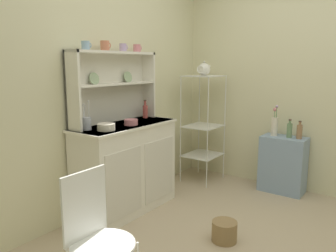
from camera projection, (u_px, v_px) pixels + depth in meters
wall_back at (102, 83)px, 3.24m from camera, size 3.84×0.05×2.50m
wall_right at (321, 81)px, 3.59m from camera, size 0.05×3.84×2.50m
hutch_cabinet at (126, 167)px, 3.26m from camera, size 1.08×0.45×0.87m
hutch_shelf_unit at (112, 81)px, 3.21m from camera, size 1.01×0.18×0.68m
bakers_rack at (203, 118)px, 4.07m from camera, size 0.45×0.39×1.29m
side_shelf_blue at (283, 164)px, 3.78m from camera, size 0.28×0.48×0.63m
wire_chair at (95, 231)px, 1.86m from camera, size 0.36×0.36×0.85m
floor_basket at (224, 231)px, 2.74m from camera, size 0.21×0.21×0.17m
cup_sky_0 at (86, 45)px, 2.86m from camera, size 0.08×0.07×0.08m
cup_terracotta_1 at (105, 46)px, 3.03m from camera, size 0.10×0.08×0.09m
cup_lilac_2 at (123, 48)px, 3.22m from camera, size 0.08×0.07×0.08m
cup_rose_3 at (137, 48)px, 3.38m from camera, size 0.09×0.07×0.08m
bowl_mixing_large at (106, 127)px, 2.89m from camera, size 0.15×0.15×0.06m
bowl_floral_medium at (131, 122)px, 3.14m from camera, size 0.13×0.13×0.05m
jam_bottle at (145, 111)px, 3.54m from camera, size 0.05×0.05×0.19m
utensil_jar at (87, 123)px, 2.90m from camera, size 0.08×0.08×0.25m
porcelain_teapot at (204, 69)px, 3.96m from camera, size 0.24×0.15×0.17m
flower_vase at (275, 125)px, 3.77m from camera, size 0.07×0.07×0.35m
oil_bottle at (289, 130)px, 3.68m from camera, size 0.06×0.06×0.20m
vinegar_bottle at (299, 131)px, 3.62m from camera, size 0.06×0.06×0.20m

